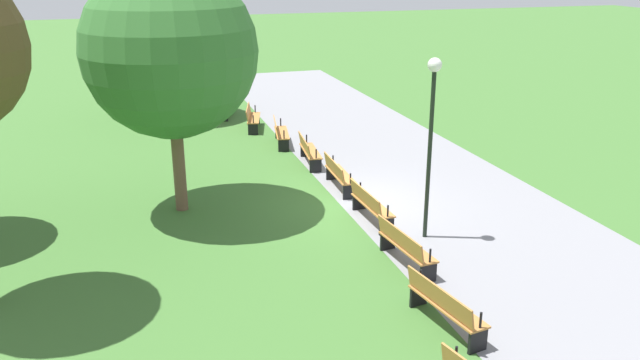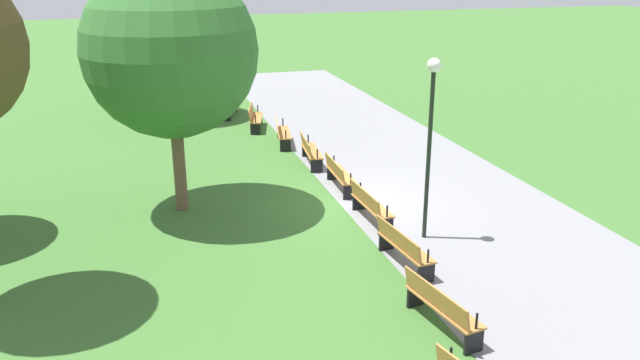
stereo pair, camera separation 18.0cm
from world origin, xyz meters
The scene contains 14 objects.
ground_plane centered at (0.00, 0.00, 0.00)m, with size 120.00×120.00×0.00m, color #3D6B2D.
path_paving centered at (0.00, 2.50, 0.00)m, with size 41.98×5.86×0.01m, color gray.
bench_0 centered at (-13.43, -2.66, 0.48)m, with size 1.88×1.13×0.89m.
bench_1 centered at (-11.08, -1.81, 0.48)m, with size 1.89×1.02×0.89m.
bench_2 centered at (-8.67, -1.13, 0.48)m, with size 1.90×0.90×0.89m.
bench_3 centered at (-6.23, -0.61, 0.48)m, with size 1.89×0.78×0.89m.
bench_4 centered at (-3.75, -0.26, 0.48)m, with size 1.88×0.66×0.89m.
bench_5 centered at (-1.25, -0.09, 0.48)m, with size 1.85×0.54×0.89m.
bench_6 centered at (1.25, -0.09, 0.48)m, with size 1.85×0.54×0.89m.
bench_7 centered at (3.75, -0.26, 0.48)m, with size 1.88×0.66×0.89m.
bench_8 centered at (6.23, -0.61, 0.48)m, with size 1.89×0.78×0.89m.
tree_0 centered at (-1.02, -4.57, 4.18)m, with size 4.34×4.34×6.36m.
tree_2 centered at (-11.81, -4.26, 3.87)m, with size 4.24×4.24×6.00m.
lamp_post centered at (2.49, 0.84, 2.96)m, with size 0.32×0.32×4.29m.
Camera 2 is at (15.18, -5.51, 6.38)m, focal length 35.71 mm.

